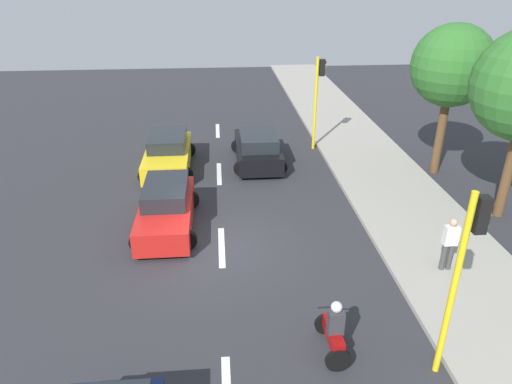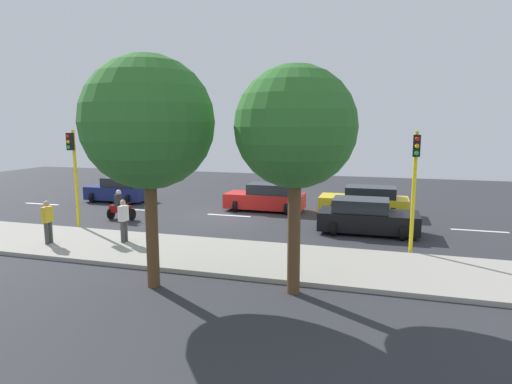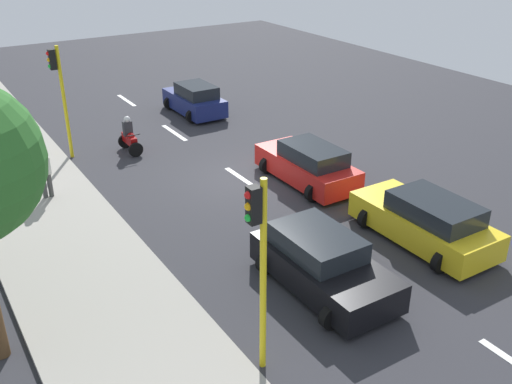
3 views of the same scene
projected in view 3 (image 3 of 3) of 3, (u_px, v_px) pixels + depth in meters
name	position (u px, v px, depth m)	size (l,w,h in m)	color
ground_plane	(242.00, 180.00, 21.84)	(40.00, 60.00, 0.10)	#2D2D33
sidewalk	(52.00, 225.00, 18.43)	(4.00, 60.00, 0.15)	#9E998E
lane_stripe_far_north	(126.00, 100.00, 30.99)	(0.20, 2.40, 0.01)	white
lane_stripe_north	(174.00, 133.00, 26.41)	(0.20, 2.40, 0.01)	white
lane_stripe_mid	(242.00, 179.00, 21.82)	(0.20, 2.40, 0.01)	white
lane_stripe_south	(347.00, 249.00, 17.23)	(0.20, 2.40, 0.01)	white
car_black	(322.00, 264.00, 15.22)	(2.35, 4.25, 1.52)	black
car_dark_blue	(195.00, 100.00, 28.63)	(2.12, 3.81, 1.52)	navy
car_red	(308.00, 165.00, 21.23)	(2.17, 4.35, 1.52)	red
car_yellow_cab	(426.00, 221.00, 17.35)	(2.32, 4.56, 1.52)	yellow
motorcycle	(129.00, 137.00, 24.04)	(0.60, 1.30, 1.53)	black
pedestrian_near_signal	(45.00, 173.00, 19.72)	(0.40, 0.24, 1.69)	#3F3F3F
traffic_light_corner	(259.00, 252.00, 11.52)	(0.49, 0.24, 4.50)	yellow
traffic_light_midblock	(60.00, 87.00, 22.50)	(0.49, 0.24, 4.50)	yellow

